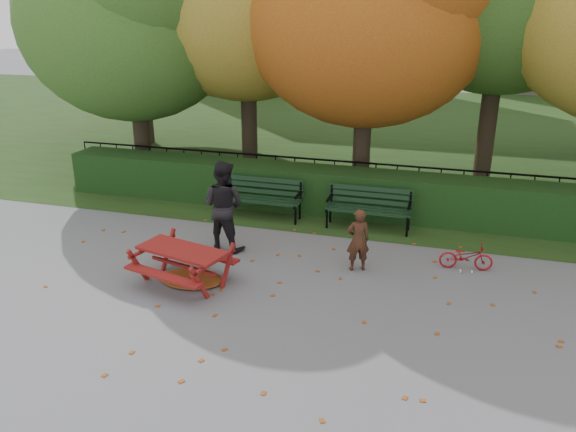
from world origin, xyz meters
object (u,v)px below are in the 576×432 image
(picnic_table, at_px, (182,257))
(adult, at_px, (223,206))
(tree_a, at_px, (136,5))
(bench_right, at_px, (369,205))
(child, at_px, (358,240))
(bicycle, at_px, (466,257))
(bench_left, at_px, (262,195))

(picnic_table, xyz_separation_m, adult, (0.10, 1.61, 0.38))
(tree_a, bearing_deg, adult, -45.12)
(tree_a, distance_m, bench_right, 7.69)
(child, distance_m, bicycle, 2.01)
(tree_a, distance_m, picnic_table, 7.62)
(tree_a, xyz_separation_m, bench_right, (6.29, -1.88, -4.00))
(tree_a, bearing_deg, bench_right, -16.61)
(tree_a, relative_size, bicycle, 7.95)
(tree_a, xyz_separation_m, picnic_table, (3.64, -5.36, -4.01))
(child, relative_size, bicycle, 1.24)
(tree_a, xyz_separation_m, adult, (3.74, -3.75, -3.63))
(picnic_table, bearing_deg, adult, 100.10)
(bicycle, bearing_deg, picnic_table, 107.07)
(picnic_table, bearing_deg, tree_a, 137.82)
(adult, bearing_deg, picnic_table, 94.61)
(tree_a, height_order, bench_right, tree_a)
(child, height_order, adult, adult)
(tree_a, relative_size, adult, 4.20)
(adult, bearing_deg, child, -176.47)
(bench_right, relative_size, adult, 1.01)
(bench_left, height_order, bench_right, same)
(child, xyz_separation_m, bicycle, (1.89, 0.57, -0.33))
(child, bearing_deg, bicycle, 173.76)
(bicycle, bearing_deg, bench_left, 65.22)
(bench_right, xyz_separation_m, picnic_table, (-2.65, -3.48, -0.01))
(tree_a, bearing_deg, bicycle, -22.25)
(picnic_table, height_order, adult, adult)
(tree_a, height_order, adult, tree_a)
(tree_a, height_order, bench_left, tree_a)
(tree_a, height_order, bicycle, tree_a)
(bench_right, relative_size, child, 1.55)
(child, bearing_deg, bench_left, -62.85)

